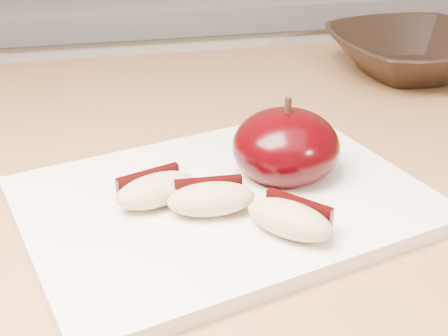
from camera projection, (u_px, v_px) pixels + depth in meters
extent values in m
cube|color=silver|center=(169.00, 193.00, 1.42)|extent=(2.40, 0.60, 0.90)
cube|color=olive|center=(241.00, 169.00, 0.61)|extent=(1.64, 0.64, 0.04)
cube|color=white|center=(224.00, 202.00, 0.51)|extent=(0.36, 0.31, 0.01)
ellipsoid|color=black|center=(286.00, 147.00, 0.53)|extent=(0.12, 0.12, 0.06)
cylinder|color=black|center=(288.00, 106.00, 0.51)|extent=(0.01, 0.01, 0.01)
ellipsoid|color=tan|center=(156.00, 190.00, 0.49)|extent=(0.07, 0.05, 0.02)
cube|color=black|center=(148.00, 184.00, 0.50)|extent=(0.05, 0.02, 0.02)
ellipsoid|color=tan|center=(211.00, 199.00, 0.47)|extent=(0.07, 0.03, 0.02)
cube|color=black|center=(208.00, 191.00, 0.49)|extent=(0.05, 0.01, 0.02)
ellipsoid|color=tan|center=(289.00, 219.00, 0.45)|extent=(0.07, 0.07, 0.02)
cube|color=black|center=(299.00, 212.00, 0.46)|extent=(0.04, 0.04, 0.02)
imported|color=black|center=(414.00, 53.00, 0.79)|extent=(0.22, 0.22, 0.05)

